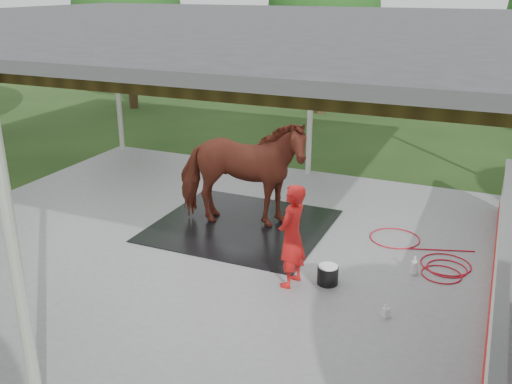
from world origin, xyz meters
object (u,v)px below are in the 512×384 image
at_px(dasher_board, 500,269).
at_px(horse, 241,173).
at_px(handler, 292,236).
at_px(wash_bucket, 328,274).

xyz_separation_m(dasher_board, horse, (-4.77, 1.04, 0.58)).
height_order(handler, wash_bucket, handler).
height_order(dasher_board, handler, handler).
xyz_separation_m(dasher_board, handler, (-3.05, -0.76, 0.31)).
bearing_deg(handler, wash_bucket, 122.82).
relative_size(handler, wash_bucket, 4.98).
bearing_deg(handler, dasher_board, 112.11).
height_order(horse, handler, horse).
xyz_separation_m(handler, wash_bucket, (0.54, 0.25, -0.69)).
height_order(dasher_board, wash_bucket, dasher_board).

